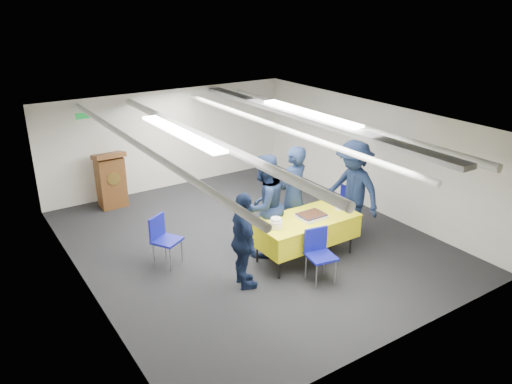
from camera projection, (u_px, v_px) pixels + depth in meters
ground at (250, 241)px, 9.36m from camera, size 7.00×7.00×0.00m
room_shell at (242, 142)px, 9.05m from camera, size 6.00×7.00×2.30m
serving_table at (305, 229)px, 8.55m from camera, size 1.80×0.89×0.77m
sheet_cake at (311, 216)px, 8.44m from camera, size 0.47×0.36×0.09m
plate_stack_left at (276, 223)px, 8.07m from camera, size 0.21×0.21×0.17m
plate_stack_right at (341, 205)px, 8.79m from camera, size 0.21×0.21×0.18m
podium at (111, 179)px, 10.68m from camera, size 0.62×0.53×1.25m
chair_near at (319, 250)px, 7.91m from camera, size 0.49×0.49×0.87m
chair_right at (345, 205)px, 9.60m from camera, size 0.49×0.49×0.87m
chair_left at (163, 235)px, 8.38m from camera, size 0.58×0.58×0.87m
sailor_a at (293, 196)px, 8.98m from camera, size 0.76×0.59×1.85m
sailor_b at (264, 206)px, 8.57m from camera, size 1.02×0.87×1.84m
sailor_c at (244, 241)px, 7.63m from camera, size 0.60×0.99×1.58m
sailor_d at (353, 189)px, 9.24m from camera, size 0.81×1.27×1.87m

